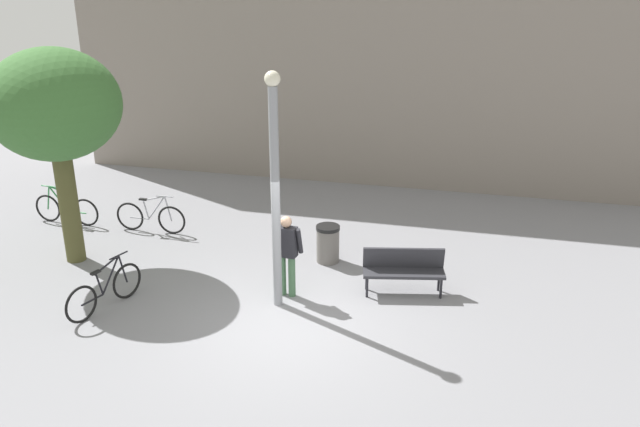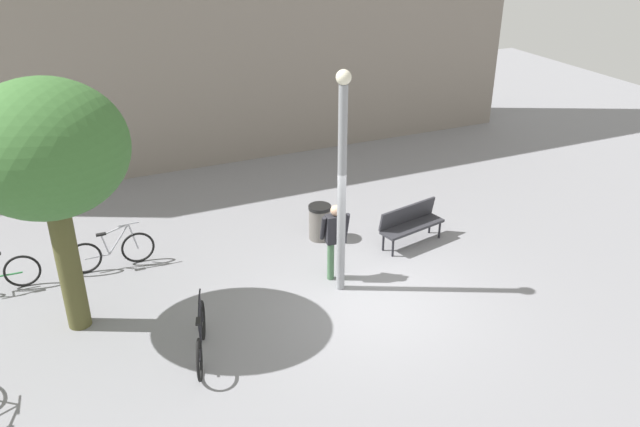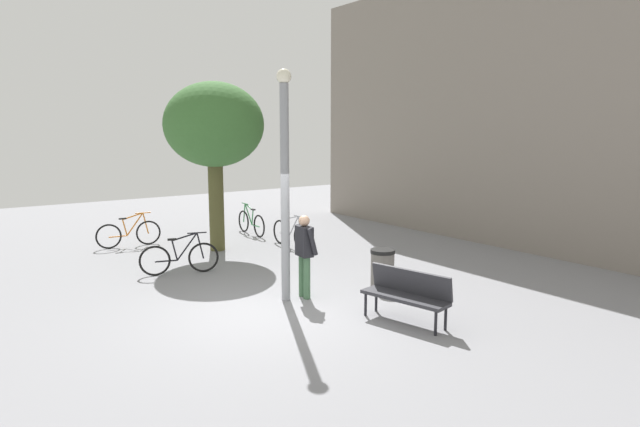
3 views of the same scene
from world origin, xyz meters
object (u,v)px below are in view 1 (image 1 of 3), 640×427
at_px(plaza_tree, 54,107).
at_px(bicycle_green, 66,209).
at_px(park_bench, 404,267).
at_px(bicycle_silver, 151,217).
at_px(trash_bin, 328,244).
at_px(bicycle_black, 105,291).
at_px(lamppost, 275,184).
at_px(person_by_lamppost, 287,250).

bearing_deg(plaza_tree, bicycle_green, 128.22).
xyz_separation_m(park_bench, bicycle_silver, (-6.34, 1.62, -0.16)).
bearing_deg(plaza_tree, trash_bin, 13.24).
height_order(plaza_tree, bicycle_black, plaza_tree).
bearing_deg(trash_bin, lamppost, -102.83).
distance_m(lamppost, bicycle_black, 3.84).
bearing_deg(lamppost, park_bench, 25.47).
distance_m(plaza_tree, bicycle_silver, 3.66).
height_order(park_bench, trash_bin, park_bench).
relative_size(person_by_lamppost, bicycle_black, 0.96).
xyz_separation_m(park_bench, plaza_tree, (-7.20, -0.24, 2.86)).
bearing_deg(bicycle_green, lamppost, -22.74).
height_order(park_bench, bicycle_silver, bicycle_silver).
xyz_separation_m(bicycle_silver, trash_bin, (4.55, -0.59, 0.04)).
bearing_deg(trash_bin, bicycle_black, -139.29).
relative_size(bicycle_silver, trash_bin, 2.17).
bearing_deg(trash_bin, plaza_tree, -166.76).
height_order(park_bench, bicycle_green, bicycle_green).
height_order(park_bench, plaza_tree, plaza_tree).
relative_size(park_bench, bicycle_black, 0.95).
distance_m(lamppost, bicycle_silver, 5.30).
bearing_deg(lamppost, bicycle_black, -162.63).
bearing_deg(lamppost, plaza_tree, 170.41).
distance_m(lamppost, person_by_lamppost, 1.53).
relative_size(lamppost, trash_bin, 5.34).
xyz_separation_m(lamppost, trash_bin, (0.48, 2.11, -2.02)).
bearing_deg(bicycle_green, plaza_tree, -51.78).
bearing_deg(trash_bin, person_by_lamppost, -103.48).
distance_m(lamppost, park_bench, 3.14).
relative_size(person_by_lamppost, plaza_tree, 0.36).
bearing_deg(bicycle_black, trash_bin, 40.71).
xyz_separation_m(person_by_lamppost, bicycle_black, (-3.17, -1.37, -0.58)).
distance_m(plaza_tree, bicycle_green, 3.83).
relative_size(lamppost, plaza_tree, 0.97).
bearing_deg(person_by_lamppost, lamppost, -100.01).
xyz_separation_m(person_by_lamppost, park_bench, (2.19, 0.68, -0.42)).
xyz_separation_m(bicycle_black, trash_bin, (3.58, 3.08, 0.04)).
bearing_deg(park_bench, bicycle_black, -159.10).
xyz_separation_m(person_by_lamppost, bicycle_silver, (-4.14, 2.30, -0.58)).
distance_m(park_bench, bicycle_green, 8.80).
distance_m(person_by_lamppost, bicycle_black, 3.50).
xyz_separation_m(park_bench, bicycle_black, (-5.36, -2.05, -0.16)).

